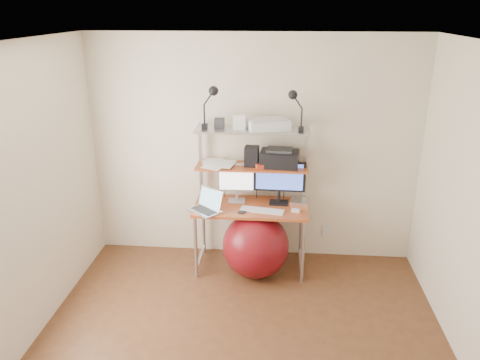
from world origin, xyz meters
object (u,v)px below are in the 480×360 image
object	(u,v)px
monitor_silver	(237,180)
laptop	(207,206)
monitor_black	(279,179)
printer	(279,158)
exercise_ball	(256,245)

from	to	relation	value
monitor_silver	laptop	size ratio (longest dim) A/B	1.09
monitor_black	laptop	xyz separation A→B (m)	(-0.74, -0.27, -0.23)
monitor_black	printer	bearing A→B (deg)	106.11
monitor_black	printer	world-z (taller)	printer
monitor_silver	monitor_black	bearing A→B (deg)	-4.93
monitor_silver	laptop	bearing A→B (deg)	-138.69
monitor_black	printer	distance (m)	0.22
laptop	exercise_ball	size ratio (longest dim) A/B	0.59
monitor_silver	laptop	distance (m)	0.44
laptop	printer	world-z (taller)	printer
exercise_ball	printer	bearing A→B (deg)	52.31
monitor_black	laptop	bearing A→B (deg)	-158.44
laptop	printer	size ratio (longest dim) A/B	0.99
laptop	exercise_ball	distance (m)	0.67
printer	exercise_ball	world-z (taller)	printer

